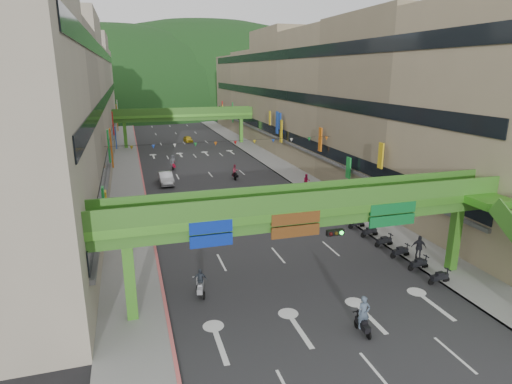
% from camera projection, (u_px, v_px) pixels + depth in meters
% --- Properties ---
extents(ground, '(320.00, 320.00, 0.00)m').
position_uv_depth(ground, '(355.00, 347.00, 22.20)').
color(ground, black).
rests_on(ground, ground).
extents(road_slab, '(18.00, 140.00, 0.02)m').
position_uv_depth(road_slab, '(199.00, 161.00, 68.26)').
color(road_slab, '#28282B').
rests_on(road_slab, ground).
extents(sidewalk_left, '(4.00, 140.00, 0.15)m').
position_uv_depth(sidewalk_left, '(127.00, 164.00, 65.21)').
color(sidewalk_left, gray).
rests_on(sidewalk_left, ground).
extents(sidewalk_right, '(4.00, 140.00, 0.15)m').
position_uv_depth(sidewalk_right, '(264.00, 156.00, 71.28)').
color(sidewalk_right, gray).
rests_on(sidewalk_right, ground).
extents(curb_left, '(0.20, 140.00, 0.18)m').
position_uv_depth(curb_left, '(140.00, 163.00, 65.73)').
color(curb_left, '#CC5959').
rests_on(curb_left, ground).
extents(curb_right, '(0.20, 140.00, 0.18)m').
position_uv_depth(curb_right, '(253.00, 157.00, 70.75)').
color(curb_right, gray).
rests_on(curb_right, ground).
extents(building_row_left, '(12.80, 95.00, 19.00)m').
position_uv_depth(building_row_left, '(63.00, 103.00, 60.45)').
color(building_row_left, '#9E937F').
rests_on(building_row_left, ground).
extents(building_row_right, '(12.80, 95.00, 19.00)m').
position_uv_depth(building_row_right, '(310.00, 98.00, 70.90)').
color(building_row_right, gray).
rests_on(building_row_right, ground).
extents(overpass_near, '(28.00, 12.27, 7.10)m').
position_uv_depth(overpass_near, '(330.00, 218.00, 25.99)').
color(overpass_near, '#4C9E2D').
rests_on(overpass_near, ground).
extents(overpass_far, '(28.00, 2.20, 7.10)m').
position_uv_depth(overpass_far, '(185.00, 117.00, 80.61)').
color(overpass_far, '#4C9E2D').
rests_on(overpass_far, ground).
extents(hill_left, '(168.00, 140.00, 112.00)m').
position_uv_depth(hill_left, '(114.00, 108.00, 165.48)').
color(hill_left, '#1C4419').
rests_on(hill_left, ground).
extents(hill_right, '(208.00, 176.00, 128.00)m').
position_uv_depth(hill_right, '(207.00, 102.00, 194.94)').
color(hill_right, '#1C4419').
rests_on(hill_right, ground).
extents(bunting_string, '(26.00, 0.36, 0.47)m').
position_uv_depth(bunting_string, '(226.00, 143.00, 48.21)').
color(bunting_string, black).
rests_on(bunting_string, ground).
extents(scooter_rider_near, '(0.72, 1.60, 2.23)m').
position_uv_depth(scooter_rider_near, '(364.00, 316.00, 23.10)').
color(scooter_rider_near, black).
rests_on(scooter_rider_near, ground).
extents(scooter_rider_mid, '(0.93, 1.58, 2.02)m').
position_uv_depth(scooter_rider_mid, '(235.00, 172.00, 56.15)').
color(scooter_rider_mid, black).
rests_on(scooter_rider_mid, ground).
extents(scooter_rider_left, '(0.94, 1.58, 1.84)m').
position_uv_depth(scooter_rider_left, '(200.00, 283.00, 27.10)').
color(scooter_rider_left, gray).
rests_on(scooter_rider_left, ground).
extents(scooter_rider_far, '(0.96, 1.59, 2.12)m').
position_uv_depth(scooter_rider_far, '(173.00, 162.00, 61.93)').
color(scooter_rider_far, maroon).
rests_on(scooter_rider_far, ground).
extents(parked_scooter_row, '(1.60, 11.59, 1.08)m').
position_uv_depth(parked_scooter_row, '(392.00, 246.00, 33.69)').
color(parked_scooter_row, black).
rests_on(parked_scooter_row, ground).
extents(car_silver, '(1.77, 4.71, 1.54)m').
position_uv_depth(car_silver, '(166.00, 178.00, 53.88)').
color(car_silver, '#BABBC1').
rests_on(car_silver, ground).
extents(car_yellow, '(1.72, 3.72, 1.23)m').
position_uv_depth(car_yellow, '(188.00, 139.00, 85.54)').
color(car_yellow, gold).
rests_on(car_yellow, ground).
extents(pedestrian_red, '(0.91, 0.76, 1.70)m').
position_uv_depth(pedestrian_red, '(307.00, 182.00, 51.73)').
color(pedestrian_red, '#A20A34').
rests_on(pedestrian_red, ground).
extents(pedestrian_dark, '(1.18, 0.86, 1.85)m').
position_uv_depth(pedestrian_dark, '(419.00, 249.00, 32.10)').
color(pedestrian_dark, black).
rests_on(pedestrian_dark, ground).
extents(pedestrian_blue, '(0.80, 0.60, 1.54)m').
position_uv_depth(pedestrian_blue, '(377.00, 210.00, 41.61)').
color(pedestrian_blue, '#2D4455').
rests_on(pedestrian_blue, ground).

